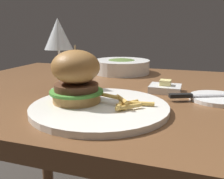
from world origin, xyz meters
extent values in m
cube|color=brown|center=(0.00, 0.00, 0.72)|extent=(1.29, 0.85, 0.04)
cylinder|color=brown|center=(-0.58, 0.36, 0.35)|extent=(0.06, 0.06, 0.70)
cylinder|color=white|center=(-0.03, -0.22, 0.75)|extent=(0.32, 0.32, 0.01)
cylinder|color=#B78447|center=(-0.09, -0.22, 0.77)|extent=(0.11, 0.11, 0.02)
cylinder|color=#4C9338|center=(-0.09, -0.22, 0.78)|extent=(0.13, 0.13, 0.01)
cylinder|color=brown|center=(-0.09, -0.22, 0.79)|extent=(0.10, 0.10, 0.02)
ellipsoid|color=#9C6A35|center=(-0.09, -0.22, 0.84)|extent=(0.11, 0.11, 0.08)
cylinder|color=#CCB78C|center=(-0.09, -0.22, 0.86)|extent=(0.00, 0.00, 0.05)
cylinder|color=gold|center=(0.03, -0.22, 0.76)|extent=(0.04, 0.07, 0.01)
cylinder|color=#E0B251|center=(0.07, -0.20, 0.76)|extent=(0.06, 0.02, 0.01)
cylinder|color=gold|center=(0.04, -0.21, 0.76)|extent=(0.04, 0.05, 0.01)
cylinder|color=#EABC5B|center=(0.05, -0.24, 0.76)|extent=(0.05, 0.05, 0.01)
cylinder|color=#EABC5B|center=(0.03, -0.23, 0.76)|extent=(0.02, 0.06, 0.01)
cylinder|color=gold|center=(0.03, -0.22, 0.77)|extent=(0.04, 0.05, 0.01)
cylinder|color=#E0B251|center=(-0.01, -0.21, 0.77)|extent=(0.06, 0.03, 0.01)
cylinder|color=silver|center=(-0.21, -0.08, 0.74)|extent=(0.06, 0.06, 0.00)
cylinder|color=silver|center=(-0.21, -0.08, 0.80)|extent=(0.01, 0.01, 0.12)
cone|color=silver|center=(-0.21, -0.08, 0.91)|extent=(0.08, 0.08, 0.09)
cylinder|color=white|center=(0.24, -0.05, 0.74)|extent=(0.14, 0.14, 0.01)
cube|color=silver|center=(0.24, -0.05, 0.75)|extent=(0.13, 0.07, 0.00)
cube|color=black|center=(0.15, -0.09, 0.76)|extent=(0.06, 0.04, 0.01)
cube|color=white|center=(0.10, 0.00, 0.75)|extent=(0.09, 0.08, 0.02)
cube|color=#F4E58C|center=(0.10, 0.00, 0.77)|extent=(0.03, 0.03, 0.02)
cylinder|color=white|center=(-0.12, 0.27, 0.77)|extent=(0.24, 0.24, 0.05)
ellipsoid|color=#4C662D|center=(-0.12, 0.27, 0.79)|extent=(0.13, 0.13, 0.02)
camera|label=1|loc=(0.18, -0.73, 0.93)|focal=40.00mm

